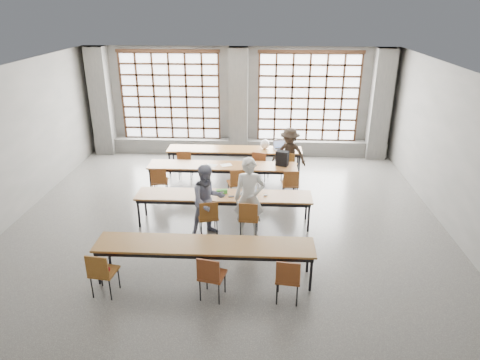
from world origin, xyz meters
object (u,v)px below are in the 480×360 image
chair_front_right (249,216)px  student_male (249,198)px  desk_row_d (205,247)px  plastic_bag (265,144)px  chair_back_right (288,163)px  mouse (265,195)px  desk_row_a (235,151)px  green_box (222,191)px  chair_back_left (185,161)px  red_pouch (104,269)px  desk_row_c (224,197)px  chair_front_left (208,215)px  chair_near_left (101,270)px  chair_near_right (288,276)px  chair_mid_left (159,179)px  chair_mid_right (291,182)px  desk_row_b (222,167)px  chair_near_mid (211,273)px  chair_mid_centre (237,181)px  backpack (282,158)px  student_female (208,201)px  laptop_front (249,191)px  chair_back_mid (260,163)px  phone (231,196)px  student_back (289,154)px  laptop_back (279,146)px

chair_front_right → student_male: student_male is taller
desk_row_d → plastic_bag: size_ratio=13.99×
chair_back_right → mouse: chair_back_right is taller
desk_row_a → green_box: bearing=-91.5°
chair_back_left → red_pouch: chair_back_left is taller
desk_row_c → chair_front_right: size_ratio=4.55×
chair_front_left → student_male: size_ratio=0.49×
chair_back_right → chair_near_left: (-3.48, -5.42, 0.00)m
chair_near_right → chair_mid_left: bearing=127.6°
chair_mid_right → desk_row_d: bearing=-117.2°
desk_row_b → chair_back_right: bearing=22.2°
chair_front_right → red_pouch: chair_front_right is taller
green_box → chair_near_mid: bearing=-88.6°
chair_near_right → plastic_bag: plastic_bag is taller
desk_row_c → desk_row_d: size_ratio=1.00×
chair_front_right → chair_near_left: same height
chair_mid_centre → chair_near_mid: same height
backpack → chair_back_right: bearing=93.5°
desk_row_d → backpack: (1.56, 4.10, 0.27)m
desk_row_c → student_female: student_female is taller
chair_back_left → chair_near_left: same height
laptop_front → green_box: size_ratio=1.71×
chair_back_mid → chair_near_mid: bearing=-98.3°
chair_near_left → laptop_front: bearing=49.8°
desk_row_b → phone: 2.04m
desk_row_b → desk_row_d: bearing=-89.4°
desk_row_a → green_box: (-0.08, -3.19, 0.11)m
desk_row_c → chair_near_mid: bearing=-89.6°
chair_mid_centre → plastic_bag: bearing=70.8°
chair_front_left → chair_near_left: 2.67m
desk_row_a → chair_near_right: (1.30, -6.05, -0.13)m
chair_back_right → chair_mid_left: 3.67m
student_back → chair_back_left: bearing=-157.6°
chair_mid_centre → chair_front_right: size_ratio=1.00×
chair_mid_right → chair_front_right: 2.15m
chair_back_left → student_male: size_ratio=0.49×
desk_row_c → chair_back_mid: 2.77m
student_female → backpack: 2.99m
chair_mid_left → chair_near_left: bearing=-91.1°
desk_row_c → chair_back_left: 2.97m
chair_front_left → green_box: chair_front_left is taller
chair_mid_left → laptop_back: (3.16, 2.10, 0.25)m
desk_row_b → laptop_front: laptop_front is taller
chair_back_left → laptop_back: bearing=15.1°
desk_row_d → chair_near_mid: size_ratio=4.55×
desk_row_b → laptop_back: 2.16m
desk_row_d → chair_near_right: bearing=-22.9°
chair_back_right → chair_near_mid: bearing=-106.3°
desk_row_a → red_pouch: bearing=-107.6°
desk_row_b → chair_back_right: chair_back_right is taller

